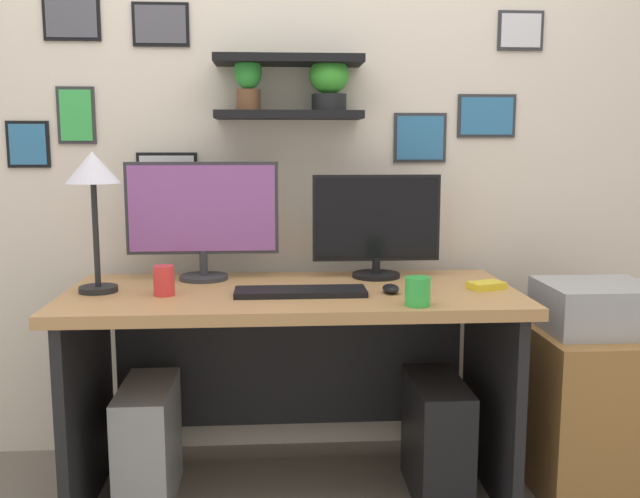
# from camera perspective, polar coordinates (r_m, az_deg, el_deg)

# --- Properties ---
(ground_plane) EXTENTS (8.00, 8.00, 0.00)m
(ground_plane) POSITION_cam_1_polar(r_m,az_deg,el_deg) (2.68, -2.18, -19.22)
(ground_plane) COLOR #70665B
(back_wall_assembly) EXTENTS (4.40, 0.24, 2.70)m
(back_wall_assembly) POSITION_cam_1_polar(r_m,az_deg,el_deg) (2.81, -2.63, 10.66)
(back_wall_assembly) COLOR beige
(back_wall_assembly) RESTS_ON ground
(desk) EXTENTS (1.55, 0.68, 0.75)m
(desk) POSITION_cam_1_polar(r_m,az_deg,el_deg) (2.53, -2.29, -7.81)
(desk) COLOR tan
(desk) RESTS_ON ground
(monitor_left) EXTENTS (0.56, 0.18, 0.44)m
(monitor_left) POSITION_cam_1_polar(r_m,az_deg,el_deg) (2.62, -9.56, 2.74)
(monitor_left) COLOR #2D2D33
(monitor_left) RESTS_ON desk
(monitor_right) EXTENTS (0.48, 0.18, 0.39)m
(monitor_right) POSITION_cam_1_polar(r_m,az_deg,el_deg) (2.64, 4.62, 1.99)
(monitor_right) COLOR black
(monitor_right) RESTS_ON desk
(keyboard) EXTENTS (0.44, 0.14, 0.02)m
(keyboard) POSITION_cam_1_polar(r_m,az_deg,el_deg) (2.35, -1.60, -3.50)
(keyboard) COLOR black
(keyboard) RESTS_ON desk
(computer_mouse) EXTENTS (0.06, 0.09, 0.03)m
(computer_mouse) POSITION_cam_1_polar(r_m,az_deg,el_deg) (2.38, 5.79, -3.24)
(computer_mouse) COLOR black
(computer_mouse) RESTS_ON desk
(desk_lamp) EXTENTS (0.18, 0.18, 0.48)m
(desk_lamp) POSITION_cam_1_polar(r_m,az_deg,el_deg) (2.46, -18.01, 5.32)
(desk_lamp) COLOR black
(desk_lamp) RESTS_ON desk
(coffee_mug) EXTENTS (0.08, 0.08, 0.09)m
(coffee_mug) POSITION_cam_1_polar(r_m,az_deg,el_deg) (2.20, 7.96, -3.45)
(coffee_mug) COLOR green
(coffee_mug) RESTS_ON desk
(pen_cup) EXTENTS (0.07, 0.07, 0.10)m
(pen_cup) POSITION_cam_1_polar(r_m,az_deg,el_deg) (2.38, -12.61, -2.53)
(pen_cup) COLOR red
(pen_cup) RESTS_ON desk
(scissors_tray) EXTENTS (0.14, 0.12, 0.02)m
(scissors_tray) POSITION_cam_1_polar(r_m,az_deg,el_deg) (2.51, 13.40, -2.90)
(scissors_tray) COLOR yellow
(scissors_tray) RESTS_ON desk
(drawer_cabinet) EXTENTS (0.44, 0.50, 0.59)m
(drawer_cabinet) POSITION_cam_1_polar(r_m,az_deg,el_deg) (2.78, 21.20, -12.09)
(drawer_cabinet) COLOR #9E6B38
(drawer_cabinet) RESTS_ON ground
(printer) EXTENTS (0.38, 0.34, 0.17)m
(printer) POSITION_cam_1_polar(r_m,az_deg,el_deg) (2.68, 21.64, -4.42)
(printer) COLOR #9E9EA3
(printer) RESTS_ON drawer_cabinet
(computer_tower_left) EXTENTS (0.18, 0.40, 0.42)m
(computer_tower_left) POSITION_cam_1_polar(r_m,az_deg,el_deg) (2.62, -13.81, -15.10)
(computer_tower_left) COLOR #99999E
(computer_tower_left) RESTS_ON ground
(computer_tower_right) EXTENTS (0.18, 0.40, 0.43)m
(computer_tower_right) POSITION_cam_1_polar(r_m,az_deg,el_deg) (2.61, 9.48, -14.98)
(computer_tower_right) COLOR black
(computer_tower_right) RESTS_ON ground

